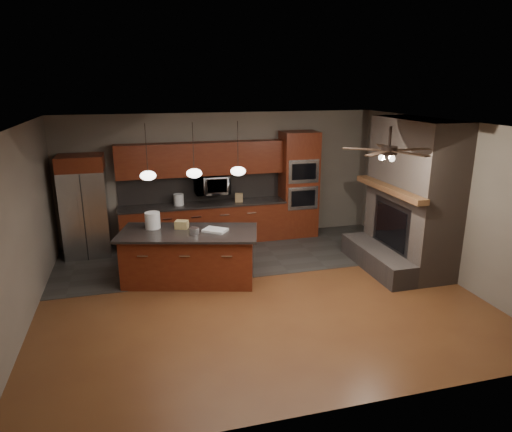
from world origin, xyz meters
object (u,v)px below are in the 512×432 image
object	(u,v)px
oven_tower	(299,185)
kitchen_island	(189,256)
paint_tray	(215,230)
white_bucket	(153,220)
counter_bucket	(179,200)
microwave	(212,184)
cardboard_box	(182,225)
paint_can	(194,231)
counter_box	(239,198)
refrigerator	(85,206)

from	to	relation	value
oven_tower	kitchen_island	size ratio (longest dim) A/B	0.92
paint_tray	oven_tower	bearing A→B (deg)	78.71
white_bucket	counter_bucket	xyz separation A→B (m)	(0.61, 1.55, -0.04)
microwave	cardboard_box	size ratio (longest dim) A/B	3.30
kitchen_island	paint_can	distance (m)	0.54
counter_box	oven_tower	bearing A→B (deg)	16.13
cardboard_box	counter_bucket	world-z (taller)	counter_bucket
microwave	kitchen_island	xyz separation A→B (m)	(-0.76, -1.96, -0.84)
paint_tray	white_bucket	bearing A→B (deg)	-166.66
microwave	paint_can	distance (m)	2.25
microwave	cardboard_box	world-z (taller)	microwave
paint_tray	counter_bucket	world-z (taller)	counter_bucket
kitchen_island	cardboard_box	distance (m)	0.57
white_bucket	paint_tray	distance (m)	1.15
microwave	paint_tray	bearing A→B (deg)	-98.21
counter_box	paint_can	bearing A→B (deg)	-107.36
paint_can	counter_bucket	world-z (taller)	counter_bucket
refrigerator	counter_bucket	distance (m)	1.88
white_bucket	kitchen_island	bearing A→B (deg)	-31.95
refrigerator	kitchen_island	world-z (taller)	refrigerator
paint_can	white_bucket	bearing A→B (deg)	141.55
white_bucket	paint_can	xyz separation A→B (m)	(0.67, -0.53, -0.09)
refrigerator	counter_box	size ratio (longest dim) A/B	11.17
oven_tower	paint_tray	world-z (taller)	oven_tower
oven_tower	paint_can	bearing A→B (deg)	-142.00
cardboard_box	counter_box	size ratio (longest dim) A/B	1.20
oven_tower	counter_box	bearing A→B (deg)	-178.25
counter_box	counter_bucket	bearing A→B (deg)	-167.81
paint_can	cardboard_box	size ratio (longest dim) A/B	0.75
refrigerator	paint_tray	world-z (taller)	refrigerator
refrigerator	counter_bucket	size ratio (longest dim) A/B	8.48
refrigerator	white_bucket	bearing A→B (deg)	-49.29
kitchen_island	microwave	bearing A→B (deg)	84.13
paint_can	paint_tray	bearing A→B (deg)	9.90
oven_tower	cardboard_box	distance (m)	3.29
oven_tower	kitchen_island	world-z (taller)	oven_tower
paint_tray	counter_bucket	size ratio (longest dim) A/B	1.63
white_bucket	paint_tray	xyz separation A→B (m)	(1.04, -0.46, -0.12)
white_bucket	counter_box	bearing A→B (deg)	37.98
white_bucket	paint_can	world-z (taller)	white_bucket
counter_box	refrigerator	bearing A→B (deg)	-165.05
refrigerator	white_bucket	distance (m)	1.94
paint_can	cardboard_box	world-z (taller)	cardboard_box
refrigerator	paint_can	world-z (taller)	refrigerator
refrigerator	cardboard_box	world-z (taller)	refrigerator
microwave	paint_tray	xyz separation A→B (m)	(-0.30, -2.06, -0.36)
refrigerator	kitchen_island	distance (m)	2.66
counter_bucket	white_bucket	bearing A→B (deg)	-111.65
kitchen_island	counter_bucket	distance (m)	1.99
refrigerator	paint_can	distance (m)	2.77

